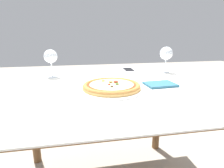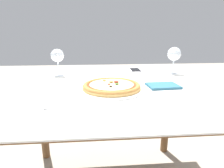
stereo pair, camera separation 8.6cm
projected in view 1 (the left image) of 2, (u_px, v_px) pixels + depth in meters
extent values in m
cube|color=brown|center=(107.00, 87.00, 1.00)|extent=(1.12, 0.97, 0.04)
cube|color=white|center=(107.00, 83.00, 0.99)|extent=(1.22, 1.07, 0.01)
cylinder|color=brown|center=(33.00, 122.00, 1.41)|extent=(0.06, 0.06, 0.69)
cylinder|color=brown|center=(158.00, 112.00, 1.59)|extent=(0.06, 0.06, 0.69)
cylinder|color=white|center=(112.00, 89.00, 0.87)|extent=(0.29, 0.29, 0.01)
cylinder|color=tan|center=(112.00, 87.00, 0.86)|extent=(0.27, 0.27, 0.01)
torus|color=#B27538|center=(112.00, 86.00, 0.86)|extent=(0.27, 0.27, 0.02)
cylinder|color=#BC381E|center=(112.00, 85.00, 0.86)|extent=(0.22, 0.22, 0.00)
cylinder|color=beige|center=(112.00, 85.00, 0.86)|extent=(0.20, 0.20, 0.00)
ellipsoid|color=#BC9342|center=(111.00, 82.00, 0.88)|extent=(0.02, 0.02, 0.01)
ellipsoid|color=#BC9342|center=(103.00, 80.00, 0.91)|extent=(0.02, 0.02, 0.01)
ellipsoid|color=#A83323|center=(109.00, 84.00, 0.85)|extent=(0.01, 0.01, 0.01)
ellipsoid|color=#4C7A33|center=(117.00, 84.00, 0.85)|extent=(0.02, 0.02, 0.01)
ellipsoid|color=#2D2319|center=(112.00, 86.00, 0.81)|extent=(0.01, 0.01, 0.01)
ellipsoid|color=#A83323|center=(116.00, 82.00, 0.88)|extent=(0.02, 0.02, 0.01)
cube|color=silver|center=(49.00, 106.00, 0.67)|extent=(0.03, 0.11, 0.00)
cube|color=silver|center=(49.00, 100.00, 0.73)|extent=(0.03, 0.02, 0.00)
cube|color=silver|center=(45.00, 98.00, 0.75)|extent=(0.01, 0.05, 0.00)
cube|color=silver|center=(47.00, 98.00, 0.75)|extent=(0.01, 0.05, 0.00)
cube|color=silver|center=(49.00, 98.00, 0.76)|extent=(0.01, 0.05, 0.00)
cube|color=silver|center=(51.00, 98.00, 0.76)|extent=(0.01, 0.05, 0.00)
cylinder|color=silver|center=(165.00, 72.00, 1.26)|extent=(0.06, 0.06, 0.00)
cylinder|color=silver|center=(165.00, 65.00, 1.24)|extent=(0.01, 0.01, 0.09)
sphere|color=silver|center=(166.00, 53.00, 1.22)|extent=(0.08, 0.08, 0.08)
cylinder|color=silver|center=(52.00, 77.00, 1.12)|extent=(0.07, 0.07, 0.00)
cylinder|color=silver|center=(52.00, 69.00, 1.11)|extent=(0.01, 0.01, 0.09)
sphere|color=silver|center=(51.00, 56.00, 1.09)|extent=(0.08, 0.08, 0.08)
cube|color=white|center=(128.00, 70.00, 1.31)|extent=(0.08, 0.15, 0.01)
cube|color=black|center=(128.00, 69.00, 1.31)|extent=(0.07, 0.13, 0.00)
cube|color=#2D607A|center=(160.00, 84.00, 0.94)|extent=(0.16, 0.12, 0.01)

